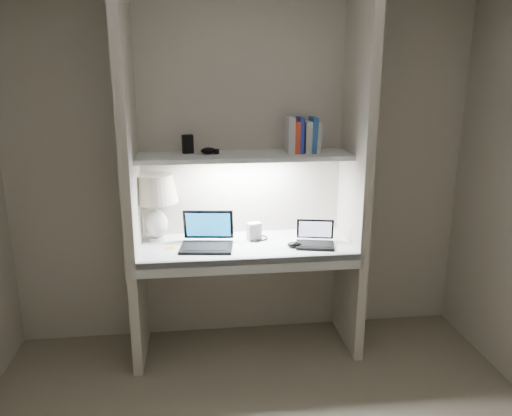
{
  "coord_description": "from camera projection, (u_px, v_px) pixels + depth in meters",
  "views": [
    {
      "loc": [
        -0.31,
        -1.92,
        1.9
      ],
      "look_at": [
        0.04,
        1.05,
        1.07
      ],
      "focal_mm": 35.0,
      "sensor_mm": 36.0,
      "label": 1
    }
  ],
  "objects": [
    {
      "name": "desk_apron",
      "position": [
        251.0,
        266.0,
        3.11
      ],
      "size": [
        1.46,
        0.03,
        0.1
      ],
      "primitive_type": "cube",
      "color": "silver",
      "rests_on": "desk"
    },
    {
      "name": "strip_light",
      "position": [
        244.0,
        159.0,
        3.29
      ],
      "size": [
        0.6,
        0.04,
        0.02
      ],
      "primitive_type": "cube",
      "color": "white",
      "rests_on": "shelf"
    },
    {
      "name": "sticky_note",
      "position": [
        169.0,
        248.0,
        3.27
      ],
      "size": [
        0.08,
        0.08,
        0.0
      ],
      "primitive_type": "cube",
      "rotation": [
        0.0,
        0.0,
        0.29
      ],
      "color": "gold",
      "rests_on": "desk"
    },
    {
      "name": "mouse",
      "position": [
        295.0,
        245.0,
        3.28
      ],
      "size": [
        0.11,
        0.08,
        0.04
      ],
      "primitive_type": "ellipsoid",
      "rotation": [
        0.0,
        0.0,
        -0.2
      ],
      "color": "black",
      "rests_on": "desk"
    },
    {
      "name": "shelf",
      "position": [
        244.0,
        156.0,
        3.28
      ],
      "size": [
        1.4,
        0.36,
        0.03
      ],
      "primitive_type": "cube",
      "color": "silver",
      "rests_on": "back_wall"
    },
    {
      "name": "speaker",
      "position": [
        254.0,
        231.0,
        3.41
      ],
      "size": [
        0.1,
        0.08,
        0.12
      ],
      "primitive_type": "cube",
      "rotation": [
        0.0,
        0.0,
        0.29
      ],
      "color": "silver",
      "rests_on": "desk"
    },
    {
      "name": "cable_coil",
      "position": [
        260.0,
        238.0,
        3.45
      ],
      "size": [
        0.13,
        0.13,
        0.01
      ],
      "primitive_type": "torus",
      "rotation": [
        0.0,
        0.0,
        0.15
      ],
      "color": "black",
      "rests_on": "desk"
    },
    {
      "name": "shelf_box",
      "position": [
        188.0,
        144.0,
        3.29
      ],
      "size": [
        0.08,
        0.06,
        0.12
      ],
      "primitive_type": "cube",
      "rotation": [
        0.0,
        0.0,
        0.18
      ],
      "color": "black",
      "rests_on": "shelf"
    },
    {
      "name": "back_wall",
      "position": [
        242.0,
        166.0,
        3.48
      ],
      "size": [
        3.2,
        0.01,
        2.5
      ],
      "primitive_type": "cube",
      "color": "beige",
      "rests_on": "floor"
    },
    {
      "name": "book_row",
      "position": [
        303.0,
        136.0,
        3.3
      ],
      "size": [
        0.22,
        0.16,
        0.23
      ],
      "color": "#BBBBBB",
      "rests_on": "shelf"
    },
    {
      "name": "laptop_netbook",
      "position": [
        315.0,
        239.0,
        3.32
      ],
      "size": [
        0.29,
        0.26,
        0.16
      ],
      "rotation": [
        0.0,
        0.0,
        -0.22
      ],
      "color": "black",
      "rests_on": "desk"
    },
    {
      "name": "desk",
      "position": [
        246.0,
        247.0,
        3.35
      ],
      "size": [
        1.4,
        0.55,
        0.04
      ],
      "primitive_type": "cube",
      "color": "white",
      "rests_on": "alcove_panel_left"
    },
    {
      "name": "alcove_panel_right",
      "position": [
        356.0,
        171.0,
        3.3
      ],
      "size": [
        0.06,
        0.55,
        2.5
      ],
      "primitive_type": "cube",
      "color": "beige",
      "rests_on": "floor"
    },
    {
      "name": "laptop_main",
      "position": [
        207.0,
        239.0,
        3.29
      ],
      "size": [
        0.37,
        0.33,
        0.23
      ],
      "rotation": [
        0.0,
        0.0,
        -0.13
      ],
      "color": "black",
      "rests_on": "desk"
    },
    {
      "name": "table_lamp",
      "position": [
        155.0,
        196.0,
        3.35
      ],
      "size": [
        0.31,
        0.31,
        0.46
      ],
      "color": "white",
      "rests_on": "desk"
    },
    {
      "name": "shelf_gadget",
      "position": [
        208.0,
        151.0,
        3.26
      ],
      "size": [
        0.12,
        0.1,
        0.04
      ],
      "primitive_type": "ellipsoid",
      "rotation": [
        0.0,
        0.0,
        0.29
      ],
      "color": "black",
      "rests_on": "shelf"
    },
    {
      "name": "alcove_panel_left",
      "position": [
        131.0,
        177.0,
        3.13
      ],
      "size": [
        0.06,
        0.55,
        2.5
      ],
      "primitive_type": "cube",
      "color": "beige",
      "rests_on": "floor"
    }
  ]
}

